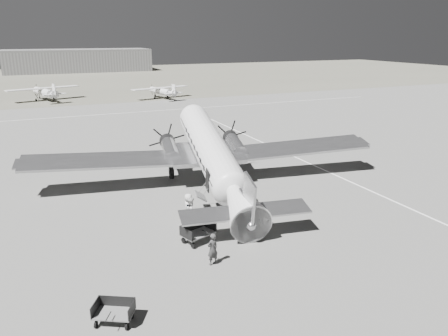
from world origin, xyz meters
TOP-DOWN VIEW (x-y plane):
  - ground at (0.00, 0.00)m, footprint 260.00×260.00m
  - taxi_line_right at (12.00, 0.00)m, footprint 0.15×80.00m
  - taxi_line_horizon at (0.00, 40.00)m, footprint 90.00×0.15m
  - grass_infield at (0.00, 95.00)m, footprint 260.00×90.00m
  - hangar_main at (5.00, 120.00)m, footprint 42.00×14.00m
  - dc3_airliner at (1.76, 4.96)m, footprint 29.11×22.39m
  - light_plane_left at (-7.24, 57.47)m, footprint 14.31×12.81m
  - light_plane_right at (11.54, 52.04)m, footprint 12.39×10.94m
  - baggage_cart_near at (-2.08, -2.35)m, footprint 2.13×1.79m
  - baggage_cart_far at (-7.48, -7.52)m, footprint 1.92×1.74m
  - ground_crew at (-2.29, -4.87)m, footprint 0.67×0.52m
  - ramp_agent at (-1.75, -0.34)m, footprint 0.90×1.03m
  - passenger at (-1.62, 0.50)m, footprint 0.81×0.98m

SIDE VIEW (x-z plane):
  - ground at x=0.00m, z-range 0.00..0.00m
  - grass_infield at x=0.00m, z-range 0.00..0.01m
  - taxi_line_right at x=12.00m, z-range 0.00..0.01m
  - taxi_line_horizon at x=0.00m, z-range 0.00..0.01m
  - baggage_cart_far at x=-7.48m, z-range 0.00..0.89m
  - baggage_cart_near at x=-2.08m, z-range 0.00..1.02m
  - ground_crew at x=-2.29m, z-range 0.00..1.62m
  - passenger at x=-1.62m, z-range 0.00..1.71m
  - ramp_agent at x=-1.75m, z-range 0.00..1.80m
  - light_plane_right at x=11.54m, z-range 0.00..2.20m
  - light_plane_left at x=-7.24m, z-range 0.00..2.49m
  - dc3_airliner at x=1.76m, z-range 0.00..5.05m
  - hangar_main at x=5.00m, z-range 0.00..6.60m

